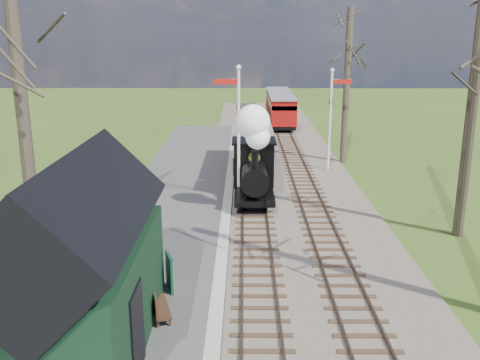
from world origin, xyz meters
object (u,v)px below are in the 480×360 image
object	(u,v)px
locomotive	(254,160)
red_carriage_b	(278,103)
bench	(157,303)
sign_board	(170,272)
coach	(252,145)
person	(157,268)
red_carriage_a	(282,111)
semaphore_near	(237,125)
semaphore_far	(332,112)
station_shed	(78,267)

from	to	relation	value
locomotive	red_carriage_b	xyz separation A→B (m)	(2.61, 25.37, -0.60)
bench	locomotive	bearing A→B (deg)	74.82
locomotive	sign_board	bearing A→B (deg)	-106.74
coach	person	distance (m)	14.90
locomotive	bench	bearing A→B (deg)	-105.18
red_carriage_a	bench	distance (m)	30.53
bench	person	distance (m)	1.69
semaphore_near	coach	size ratio (longest dim) A/B	0.86
coach	red_carriage_a	distance (m)	14.05
coach	red_carriage_a	world-z (taller)	coach
red_carriage_a	red_carriage_b	distance (m)	5.50
semaphore_far	locomotive	distance (m)	7.85
red_carriage_b	sign_board	world-z (taller)	red_carriage_b
red_carriage_a	red_carriage_b	xyz separation A→B (m)	(0.00, 5.50, 0.00)
semaphore_near	bench	bearing A→B (deg)	-100.74
coach	semaphore_near	bearing A→B (deg)	-97.72
semaphore_far	locomotive	xyz separation A→B (m)	(-4.39, -6.39, -1.26)
locomotive	coach	bearing A→B (deg)	89.89
station_shed	coach	world-z (taller)	station_shed
sign_board	person	bearing A→B (deg)	157.90
semaphore_far	red_carriage_b	size ratio (longest dim) A/B	1.13
semaphore_far	red_carriage_a	world-z (taller)	semaphore_far
station_shed	person	xyz separation A→B (m)	(1.28, 3.10, -1.46)
semaphore_far	bench	size ratio (longest dim) A/B	3.88
semaphore_near	coach	world-z (taller)	semaphore_near
station_shed	semaphore_far	xyz separation A→B (m)	(8.67, 18.00, 1.08)
red_carriage_a	station_shed	bearing A→B (deg)	-102.36
sign_board	person	world-z (taller)	person
locomotive	semaphore_far	bearing A→B (deg)	55.53
coach	sign_board	bearing A→B (deg)	-100.08
bench	semaphore_near	bearing A→B (deg)	79.26
person	station_shed	bearing A→B (deg)	139.28
coach	red_carriage_a	size ratio (longest dim) A/B	1.43
red_carriage_a	coach	bearing A→B (deg)	-100.67
station_shed	semaphore_near	xyz separation A→B (m)	(3.53, 12.00, 1.35)
locomotive	station_shed	bearing A→B (deg)	-110.25
station_shed	locomotive	distance (m)	12.38
coach	bench	distance (m)	16.50
red_carriage_a	red_carriage_b	world-z (taller)	same
locomotive	red_carriage_b	distance (m)	25.51
coach	station_shed	bearing A→B (deg)	-103.66
red_carriage_b	bench	bearing A→B (deg)	-98.60
red_carriage_b	red_carriage_a	bearing A→B (deg)	-90.00
sign_board	bench	world-z (taller)	sign_board
semaphore_near	red_carriage_a	size ratio (longest dim) A/B	1.22
station_shed	semaphore_near	size ratio (longest dim) A/B	1.01
red_carriage_a	semaphore_far	bearing A→B (deg)	-82.50
red_carriage_b	bench	world-z (taller)	red_carriage_b
semaphore_far	person	xyz separation A→B (m)	(-7.39, -14.90, -2.54)
red_carriage_b	sign_board	distance (m)	34.45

